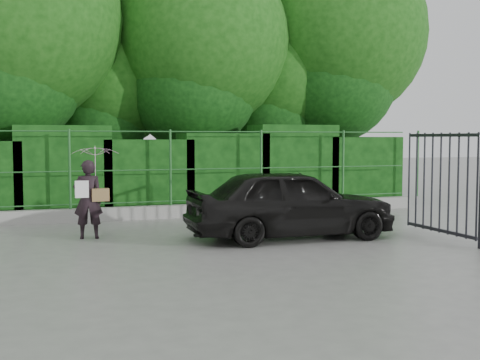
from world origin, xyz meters
name	(u,v)px	position (x,y,z in m)	size (l,w,h in m)	color
ground	(206,253)	(0.00, 0.00, 0.00)	(80.00, 80.00, 0.00)	gray
kerb	(154,212)	(0.00, 4.50, 0.15)	(14.00, 0.25, 0.30)	#9E9E99
fence	(163,168)	(0.22, 4.50, 1.20)	(14.13, 0.06, 1.80)	#245B27
hedge	(150,174)	(0.09, 5.50, 1.01)	(14.20, 1.20, 2.25)	black
trees	(170,43)	(1.14, 7.74, 4.62)	(17.10, 6.15, 8.08)	black
gate	(467,178)	(4.60, -0.72, 1.19)	(0.22, 2.33, 2.36)	#26262C
woman	(93,177)	(-1.60, 2.14, 1.16)	(0.90, 0.91, 1.76)	black
car	(290,203)	(1.91, 0.91, 0.67)	(1.58, 3.94, 1.34)	black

